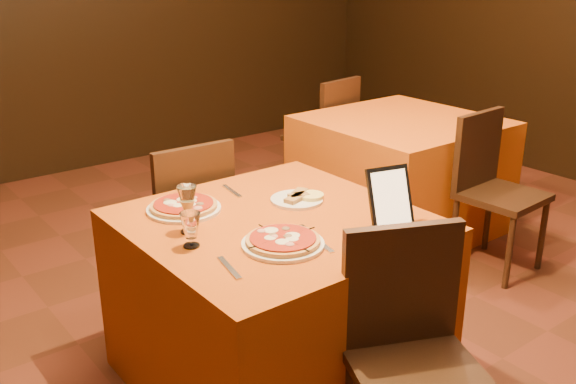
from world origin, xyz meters
TOP-DOWN VIEW (x-y plane):
  - floor at (0.00, 0.00)m, footprint 6.00×7.00m
  - wall_back at (0.00, 3.50)m, footprint 6.00×0.01m
  - main_table at (-0.52, 0.10)m, footprint 1.10×1.10m
  - side_table at (1.13, 0.93)m, footprint 1.10×1.10m
  - chair_main_near at (-0.52, -0.68)m, footprint 0.49×0.49m
  - chair_main_far at (-0.52, 0.92)m, footprint 0.45×0.45m
  - chair_side_near at (1.13, 0.15)m, footprint 0.40×0.40m
  - chair_side_far at (1.13, 1.76)m, footprint 0.52×0.52m
  - pizza_near at (-0.65, -0.12)m, footprint 0.30×0.30m
  - pizza_far at (-0.77, 0.41)m, footprint 0.31×0.31m
  - cutlet_dish at (-0.33, 0.20)m, footprint 0.23×0.23m
  - wine_glass at (-0.86, 0.20)m, footprint 0.08×0.08m
  - water_glass at (-0.92, 0.08)m, footprint 0.08×0.08m
  - tablet at (-0.22, -0.23)m, footprint 0.20×0.14m
  - knife at (-0.53, -0.16)m, footprint 0.07×0.24m
  - fork_near at (-0.91, -0.15)m, footprint 0.06×0.18m
  - fork_far at (-0.49, 0.47)m, footprint 0.05×0.18m

SIDE VIEW (x-z plane):
  - floor at x=0.00m, z-range -0.01..0.00m
  - main_table at x=-0.52m, z-range 0.00..0.75m
  - side_table at x=1.13m, z-range 0.00..0.75m
  - chair_main_near at x=-0.52m, z-range 0.00..0.91m
  - chair_main_far at x=-0.52m, z-range 0.00..0.91m
  - chair_side_near at x=1.13m, z-range 0.00..0.91m
  - chair_side_far at x=1.13m, z-range 0.00..0.91m
  - knife at x=-0.53m, z-range 0.75..0.76m
  - fork_near at x=-0.91m, z-range 0.75..0.76m
  - fork_far at x=-0.49m, z-range 0.75..0.76m
  - cutlet_dish at x=-0.33m, z-range 0.75..0.78m
  - pizza_near at x=-0.65m, z-range 0.75..0.78m
  - pizza_far at x=-0.77m, z-range 0.75..0.78m
  - water_glass at x=-0.92m, z-range 0.75..0.88m
  - wine_glass at x=-0.86m, z-range 0.75..0.94m
  - tablet at x=-0.22m, z-range 0.75..0.99m
  - wall_back at x=0.00m, z-range 0.00..2.80m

